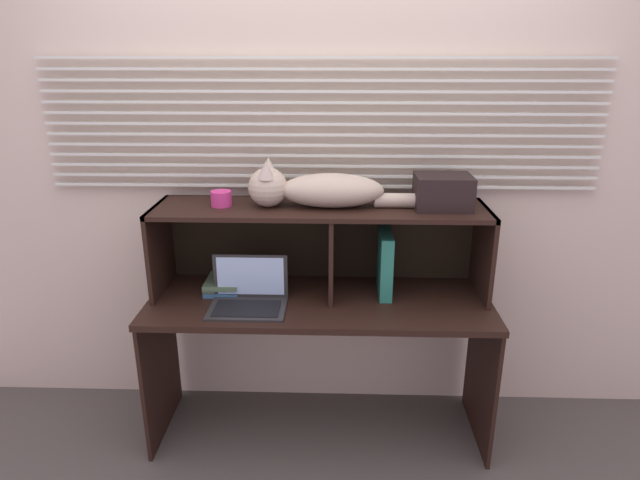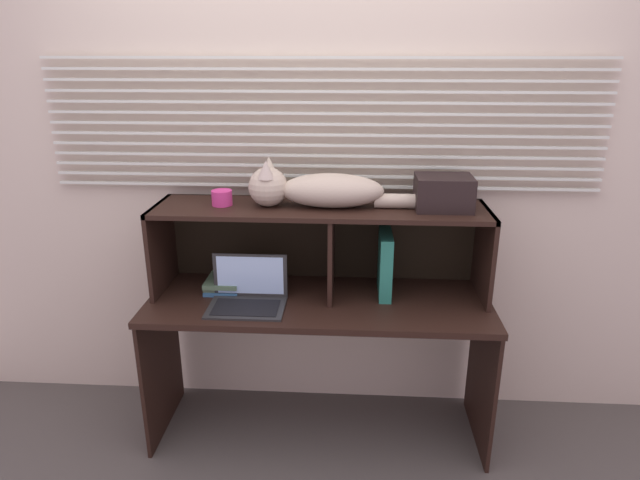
# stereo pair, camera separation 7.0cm
# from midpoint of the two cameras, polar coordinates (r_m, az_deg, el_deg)

# --- Properties ---
(ground_plane) EXTENTS (4.40, 4.40, 0.00)m
(ground_plane) POSITION_cam_midpoint_polar(r_m,az_deg,el_deg) (2.80, -1.00, -21.90)
(ground_plane) COLOR #4C4742
(back_panel_with_blinds) EXTENTS (4.40, 0.08, 2.50)m
(back_panel_with_blinds) POSITION_cam_midpoint_polar(r_m,az_deg,el_deg) (2.72, -0.57, 6.79)
(back_panel_with_blinds) COLOR beige
(back_panel_with_blinds) RESTS_ON ground
(desk) EXTENTS (1.60, 0.58, 0.74)m
(desk) POSITION_cam_midpoint_polar(r_m,az_deg,el_deg) (2.64, -0.83, -8.81)
(desk) COLOR black
(desk) RESTS_ON ground
(hutch_shelf_unit) EXTENTS (1.55, 0.38, 0.42)m
(hutch_shelf_unit) POSITION_cam_midpoint_polar(r_m,az_deg,el_deg) (2.58, -0.62, 1.16)
(hutch_shelf_unit) COLOR black
(hutch_shelf_unit) RESTS_ON desk
(cat) EXTENTS (0.86, 0.19, 0.22)m
(cat) POSITION_cam_midpoint_polar(r_m,az_deg,el_deg) (2.49, -1.21, 5.33)
(cat) COLOR #BAA892
(cat) RESTS_ON hutch_shelf_unit
(laptop) EXTENTS (0.35, 0.24, 0.22)m
(laptop) POSITION_cam_midpoint_polar(r_m,az_deg,el_deg) (2.52, -8.26, -5.87)
(laptop) COLOR #282828
(laptop) RESTS_ON desk
(binder_upright) EXTENTS (0.06, 0.26, 0.30)m
(binder_upright) POSITION_cam_midpoint_polar(r_m,az_deg,el_deg) (2.61, 6.02, -2.36)
(binder_upright) COLOR #247461
(binder_upright) RESTS_ON desk
(book_stack) EXTENTS (0.17, 0.21, 0.06)m
(book_stack) POSITION_cam_midpoint_polar(r_m,az_deg,el_deg) (2.71, -10.73, -4.55)
(book_stack) COLOR #2E5A83
(book_stack) RESTS_ON desk
(small_basket) EXTENTS (0.09, 0.09, 0.07)m
(small_basket) POSITION_cam_midpoint_polar(r_m,az_deg,el_deg) (2.57, -11.02, 4.26)
(small_basket) COLOR #CE347E
(small_basket) RESTS_ON hutch_shelf_unit
(storage_box) EXTENTS (0.25, 0.20, 0.15)m
(storage_box) POSITION_cam_midpoint_polar(r_m,az_deg,el_deg) (2.53, 11.92, 4.94)
(storage_box) COLOR black
(storage_box) RESTS_ON hutch_shelf_unit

